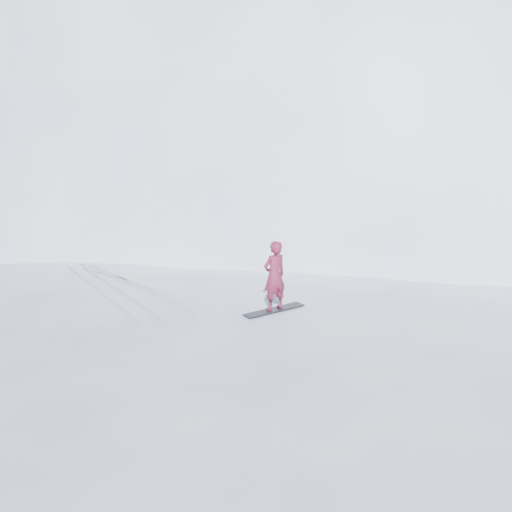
{
  "coord_description": "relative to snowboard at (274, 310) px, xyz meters",
  "views": [
    {
      "loc": [
        -4.52,
        -9.58,
        6.87
      ],
      "look_at": [
        1.35,
        2.73,
        3.5
      ],
      "focal_mm": 40.0,
      "sensor_mm": 36.0,
      "label": 1
    }
  ],
  "objects": [
    {
      "name": "snowboard",
      "position": [
        0.0,
        0.0,
        0.0
      ],
      "size": [
        1.64,
        0.56,
        0.03
      ],
      "primitive_type": "cube",
      "rotation": [
        0.0,
        0.0,
        0.17
      ],
      "color": "black",
      "rests_on": "near_ridge"
    },
    {
      "name": "board_tracks",
      "position": [
        -2.82,
        3.46,
        0.01
      ],
      "size": [
        2.57,
        5.96,
        0.04
      ],
      "color": "silver",
      "rests_on": "ground"
    },
    {
      "name": "snowboarder",
      "position": [
        0.0,
        0.0,
        0.84
      ],
      "size": [
        0.66,
        0.49,
        1.65
      ],
      "primitive_type": "imported",
      "rotation": [
        0.0,
        0.0,
        3.31
      ],
      "color": "maroon",
      "rests_on": "snowboard"
    },
    {
      "name": "ground",
      "position": [
        -1.35,
        -1.73,
        -2.41
      ],
      "size": [
        400.0,
        400.0,
        0.0
      ],
      "primitive_type": "plane",
      "color": "white",
      "rests_on": "ground"
    },
    {
      "name": "near_ridge",
      "position": [
        -0.35,
        1.27,
        -2.41
      ],
      "size": [
        36.0,
        28.0,
        4.8
      ],
      "primitive_type": "ellipsoid",
      "color": "white",
      "rests_on": "ground"
    },
    {
      "name": "summit_peak",
      "position": [
        20.65,
        24.27,
        -2.41
      ],
      "size": [
        60.0,
        56.0,
        56.0
      ],
      "primitive_type": "ellipsoid",
      "color": "white",
      "rests_on": "ground"
    },
    {
      "name": "wind_bumps",
      "position": [
        -1.91,
        0.39,
        -2.41
      ],
      "size": [
        16.0,
        14.4,
        1.0
      ],
      "color": "white",
      "rests_on": "ground"
    },
    {
      "name": "peak_shoulder",
      "position": [
        8.65,
        18.27,
        -2.41
      ],
      "size": [
        28.0,
        24.0,
        18.0
      ],
      "primitive_type": "ellipsoid",
      "color": "white",
      "rests_on": "ground"
    }
  ]
}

